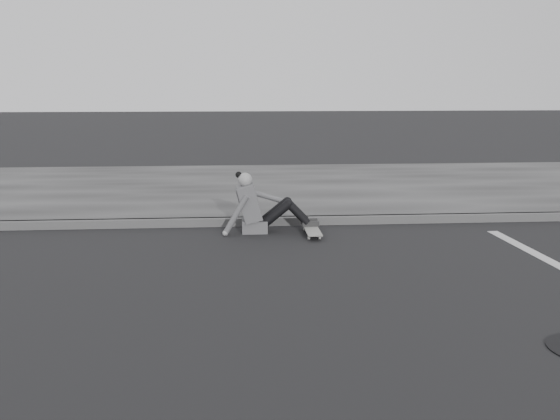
{
  "coord_description": "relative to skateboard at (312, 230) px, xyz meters",
  "views": [
    {
      "loc": [
        -1.33,
        -6.57,
        2.12
      ],
      "look_at": [
        -0.75,
        1.27,
        0.5
      ],
      "focal_mm": 40.0,
      "sensor_mm": 36.0,
      "label": 1
    }
  ],
  "objects": [
    {
      "name": "ground",
      "position": [
        0.25,
        -1.92,
        -0.07
      ],
      "size": [
        80.0,
        80.0,
        0.0
      ],
      "primitive_type": "plane",
      "color": "black",
      "rests_on": "ground"
    },
    {
      "name": "sidewalk",
      "position": [
        0.25,
        3.68,
        -0.01
      ],
      "size": [
        24.0,
        6.0,
        0.12
      ],
      "primitive_type": "cube",
      "color": "#353535",
      "rests_on": "ground"
    },
    {
      "name": "curb",
      "position": [
        0.25,
        0.66,
        -0.01
      ],
      "size": [
        24.0,
        0.16,
        0.12
      ],
      "primitive_type": "cube",
      "color": "#454545",
      "rests_on": "ground"
    },
    {
      "name": "skateboard",
      "position": [
        0.0,
        0.0,
        0.0
      ],
      "size": [
        0.2,
        0.78,
        0.09
      ],
      "color": "#A2A39D",
      "rests_on": "ground"
    },
    {
      "name": "seated_woman",
      "position": [
        -0.73,
        0.25,
        0.29
      ],
      "size": [
        1.38,
        0.46,
        0.88
      ],
      "color": "#4D4C4F",
      "rests_on": "ground"
    }
  ]
}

